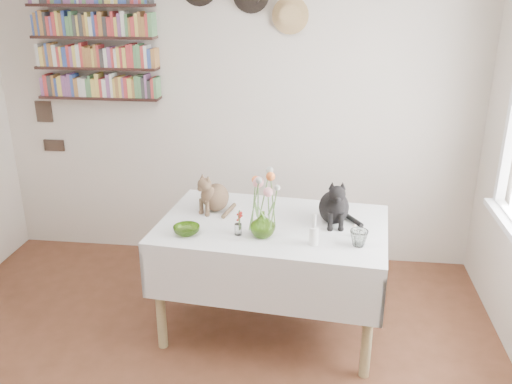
# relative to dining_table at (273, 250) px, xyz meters

# --- Properties ---
(room) EXTENTS (4.08, 4.58, 2.58)m
(room) POSITION_rel_dining_table_xyz_m (-0.43, -1.16, 0.65)
(room) COLOR brown
(room) RESTS_ON ground
(dining_table) EXTENTS (1.57, 1.10, 0.80)m
(dining_table) POSITION_rel_dining_table_xyz_m (0.00, 0.00, 0.00)
(dining_table) COLOR white
(dining_table) RESTS_ON room
(tabby_cat) EXTENTS (0.30, 0.31, 0.29)m
(tabby_cat) POSITION_rel_dining_table_xyz_m (-0.41, 0.18, 0.34)
(tabby_cat) COLOR brown
(tabby_cat) RESTS_ON dining_table
(black_cat) EXTENTS (0.24, 0.30, 0.33)m
(black_cat) POSITION_rel_dining_table_xyz_m (0.40, 0.07, 0.36)
(black_cat) COLOR black
(black_cat) RESTS_ON dining_table
(flower_vase) EXTENTS (0.18, 0.18, 0.17)m
(flower_vase) POSITION_rel_dining_table_xyz_m (-0.05, -0.20, 0.28)
(flower_vase) COLOR #75AB2F
(flower_vase) RESTS_ON dining_table
(green_bowl) EXTENTS (0.23, 0.23, 0.05)m
(green_bowl) POSITION_rel_dining_table_xyz_m (-0.53, -0.23, 0.22)
(green_bowl) COLOR #75AB2F
(green_bowl) RESTS_ON dining_table
(drinking_glass) EXTENTS (0.11, 0.11, 0.10)m
(drinking_glass) POSITION_rel_dining_table_xyz_m (0.54, -0.27, 0.25)
(drinking_glass) COLOR white
(drinking_glass) RESTS_ON dining_table
(candlestick) EXTENTS (0.06, 0.06, 0.21)m
(candlestick) POSITION_rel_dining_table_xyz_m (0.27, -0.28, 0.26)
(candlestick) COLOR white
(candlestick) RESTS_ON dining_table
(berry_jar) EXTENTS (0.05, 0.05, 0.18)m
(berry_jar) POSITION_rel_dining_table_xyz_m (-0.20, -0.20, 0.28)
(berry_jar) COLOR white
(berry_jar) RESTS_ON dining_table
(porcelain_figurine) EXTENTS (0.04, 0.04, 0.08)m
(porcelain_figurine) POSITION_rel_dining_table_xyz_m (0.52, -0.14, 0.23)
(porcelain_figurine) COLOR white
(porcelain_figurine) RESTS_ON dining_table
(flower_bouquet) EXTENTS (0.17, 0.13, 0.39)m
(flower_bouquet) POSITION_rel_dining_table_xyz_m (-0.04, -0.20, 0.54)
(flower_bouquet) COLOR #4C7233
(flower_bouquet) RESTS_ON flower_vase
(bookshelf_unit) EXTENTS (1.00, 0.16, 0.91)m
(bookshelf_unit) POSITION_rel_dining_table_xyz_m (-1.53, 1.00, 1.24)
(bookshelf_unit) COLOR black
(bookshelf_unit) RESTS_ON room
(wall_art_plaques) EXTENTS (0.21, 0.02, 0.44)m
(wall_art_plaques) POSITION_rel_dining_table_xyz_m (-2.06, 1.07, 0.53)
(wall_art_plaques) COLOR #38281E
(wall_art_plaques) RESTS_ON room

